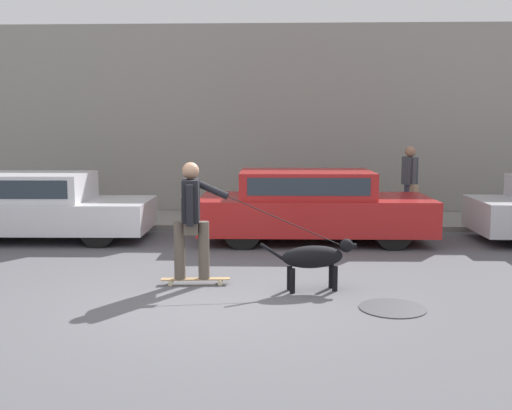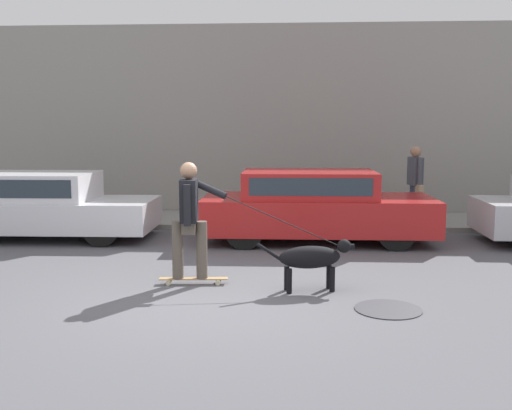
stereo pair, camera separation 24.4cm
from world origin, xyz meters
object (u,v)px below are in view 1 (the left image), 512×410
object	(u,v)px
skateboarder	(192,216)
pedestrian_with_bag	(410,180)
fire_hydrant	(185,213)
dog	(315,258)
parked_car_1	(312,206)
parked_car_0	(39,207)

from	to	relation	value
skateboarder	pedestrian_with_bag	size ratio (longest dim) A/B	1.54
fire_hydrant	pedestrian_with_bag	bearing A→B (deg)	10.07
skateboarder	dog	bearing A→B (deg)	-12.37
parked_car_1	dog	bearing A→B (deg)	-93.47
skateboarder	parked_car_0	bearing A→B (deg)	132.36
dog	fire_hydrant	bearing A→B (deg)	106.80
dog	fire_hydrant	world-z (taller)	fire_hydrant
pedestrian_with_bag	parked_car_0	bearing A→B (deg)	2.00
parked_car_1	skateboarder	world-z (taller)	skateboarder
parked_car_1	fire_hydrant	distance (m)	2.65
parked_car_0	dog	xyz separation A→B (m)	(5.02, -3.41, -0.18)
skateboarder	parked_car_1	bearing A→B (deg)	56.12
parked_car_1	pedestrian_with_bag	size ratio (longest dim) A/B	2.64
dog	skateboarder	xyz separation A→B (m)	(-1.64, 0.23, 0.51)
parked_car_0	fire_hydrant	world-z (taller)	parked_car_0
parked_car_0	pedestrian_with_bag	xyz separation A→B (m)	(7.33, 1.63, 0.39)
skateboarder	fire_hydrant	xyz separation A→B (m)	(-0.71, 3.98, -0.56)
parked_car_0	pedestrian_with_bag	bearing A→B (deg)	11.32
parked_car_0	parked_car_1	distance (m)	5.18
parked_car_1	parked_car_0	bearing A→B (deg)	179.30
parked_car_0	pedestrian_with_bag	distance (m)	7.52
dog	skateboarder	bearing A→B (deg)	159.67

